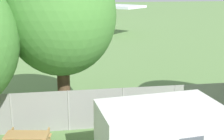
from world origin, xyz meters
TOP-DOWN VIEW (x-y plane):
  - perimeter_fence at (0.00, 9.57)m, footprint 56.07×0.07m
  - airplane at (-3.92, 45.39)m, footprint 29.28×36.16m
  - tree_behind_benches at (-0.18, 10.37)m, footprint 5.00×5.00m

SIDE VIEW (x-z plane):
  - perimeter_fence at x=0.00m, z-range 0.00..1.95m
  - airplane at x=-3.92m, z-range -2.27..11.07m
  - tree_behind_benches at x=-0.18m, z-range 1.23..9.24m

